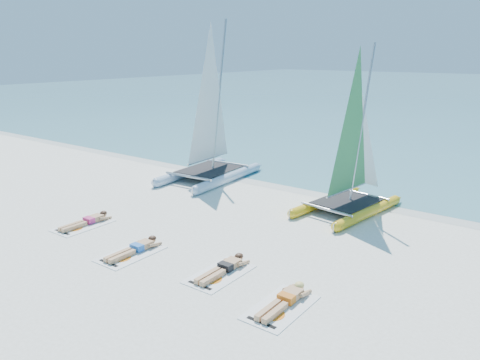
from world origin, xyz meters
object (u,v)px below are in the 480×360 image
object	(u,v)px
catamaran_yellow	(356,157)
towel_c	(220,274)
towel_a	(83,225)
sunbather_d	(285,299)
towel_b	(131,254)
sunbather_c	(224,267)
catamaran_blue	(210,131)
sunbather_b	(136,248)
towel_d	(281,307)
sunbather_a	(88,221)

from	to	relation	value
catamaran_yellow	towel_c	bearing A→B (deg)	-86.77
towel_a	sunbather_d	distance (m)	7.71
towel_b	sunbather_c	bearing A→B (deg)	14.52
catamaran_blue	towel_c	distance (m)	9.48
towel_b	towel_a	bearing A→B (deg)	169.32
sunbather_b	sunbather_c	world-z (taller)	same
towel_d	sunbather_a	bearing A→B (deg)	175.04
towel_b	sunbather_b	distance (m)	0.22
catamaran_yellow	towel_b	bearing A→B (deg)	-106.21
catamaran_yellow	sunbather_b	distance (m)	8.05
sunbather_c	sunbather_d	bearing A→B (deg)	-12.08
towel_c	sunbather_d	xyz separation A→B (m)	(2.06, -0.25, 0.11)
catamaran_yellow	sunbather_d	bearing A→B (deg)	-70.08
towel_d	towel_a	bearing A→B (deg)	176.46
sunbather_a	sunbather_d	bearing A→B (deg)	-3.54
sunbather_a	towel_b	bearing A→B (deg)	-14.27
towel_a	towel_b	xyz separation A→B (m)	(2.92, -0.55, 0.00)
sunbather_a	sunbather_b	xyz separation A→B (m)	(2.92, -0.55, 0.00)
towel_c	catamaran_blue	bearing A→B (deg)	131.37
catamaran_yellow	sunbather_d	size ratio (longest dim) A/B	3.41
catamaran_yellow	sunbather_c	distance (m)	6.86
towel_a	sunbather_b	xyz separation A→B (m)	(2.92, -0.36, 0.11)
towel_d	sunbather_c	bearing A→B (deg)	162.92
catamaran_yellow	sunbather_b	bearing A→B (deg)	-106.78
sunbather_d	catamaran_yellow	bearing A→B (deg)	101.85
sunbather_b	sunbather_d	size ratio (longest dim) A/B	1.00
towel_a	catamaran_yellow	bearing A→B (deg)	47.43
catamaran_blue	sunbather_a	world-z (taller)	catamaran_blue
towel_d	towel_c	bearing A→B (deg)	167.92
catamaran_blue	towel_b	bearing A→B (deg)	-69.31
catamaran_yellow	towel_c	distance (m)	7.08
sunbather_a	sunbather_c	world-z (taller)	same
towel_c	sunbather_d	world-z (taller)	sunbather_d
catamaran_yellow	towel_a	xyz separation A→B (m)	(-6.22, -6.77, -1.84)
catamaran_yellow	sunbather_b	xyz separation A→B (m)	(-3.30, -7.13, -1.73)
catamaran_yellow	towel_d	xyz separation A→B (m)	(1.48, -7.25, -1.84)
towel_b	sunbather_c	world-z (taller)	sunbather_c
catamaran_yellow	towel_d	distance (m)	7.63
sunbather_a	towel_d	world-z (taller)	sunbather_a
sunbather_b	sunbather_c	distance (m)	2.78
towel_a	sunbather_a	xyz separation A→B (m)	(0.00, 0.19, 0.11)
sunbather_a	towel_d	xyz separation A→B (m)	(7.70, -0.67, -0.11)
catamaran_yellow	towel_c	world-z (taller)	catamaran_yellow
catamaran_blue	towel_d	distance (m)	11.20
towel_a	sunbather_a	world-z (taller)	sunbather_a
towel_a	towel_d	distance (m)	7.72
catamaran_blue	catamaran_yellow	size ratio (longest dim) A/B	1.18
catamaran_blue	towel_d	size ratio (longest dim) A/B	3.76
sunbather_b	sunbather_a	bearing A→B (deg)	169.32
catamaran_blue	towel_a	size ratio (longest dim) A/B	3.76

